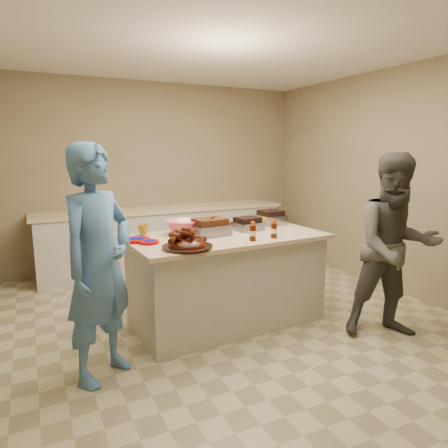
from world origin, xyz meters
name	(u,v)px	position (x,y,z in m)	size (l,w,h in m)	color
room	(234,324)	(0.00, 0.00, 0.00)	(4.50, 5.00, 2.70)	#897B5C
back_counter	(165,238)	(0.00, 2.20, 0.45)	(3.60, 0.64, 0.90)	#BCB8AF
island	(226,321)	(-0.03, 0.12, 0.00)	(1.90, 1.00, 0.90)	#BCB8AF
rib_platter	(187,248)	(-0.57, -0.23, 0.90)	(0.43, 0.43, 0.17)	#3F1207
pulled_pork_tray	(210,235)	(-0.19, 0.17, 0.90)	(0.35, 0.27, 0.11)	#47230F
brisket_tray	(248,230)	(0.28, 0.23, 0.90)	(0.28, 0.23, 0.08)	black
roasting_pan	(270,224)	(0.67, 0.41, 0.90)	(0.27, 0.27, 0.11)	gray
coleslaw_bowl	(184,234)	(-0.40, 0.33, 0.90)	(0.35, 0.35, 0.24)	#EF4C7A
sausage_plate	(223,228)	(0.10, 0.45, 0.90)	(0.27, 0.27, 0.05)	silver
mac_cheese_dish	(258,225)	(0.52, 0.43, 0.90)	(0.28, 0.20, 0.07)	yellow
bbq_bottle_a	(253,241)	(0.07, -0.22, 0.90)	(0.06, 0.06, 0.18)	#421305
bbq_bottle_b	(274,238)	(0.31, -0.21, 0.90)	(0.06, 0.06, 0.18)	#421305
mustard_bottle	(204,234)	(-0.21, 0.25, 0.90)	(0.05, 0.05, 0.13)	yellow
sauce_bowl	(209,231)	(-0.11, 0.37, 0.90)	(0.13, 0.04, 0.13)	silver
plate_stack_large	(138,241)	(-0.89, 0.21, 0.90)	(0.23, 0.23, 0.03)	#A10600
plate_stack_small	(149,243)	(-0.82, 0.08, 0.90)	(0.17, 0.17, 0.02)	#A10600
plastic_cup	(144,235)	(-0.77, 0.46, 0.90)	(0.11, 0.10, 0.11)	#995F11
basket_stack	(186,231)	(-0.32, 0.45, 0.90)	(0.20, 0.15, 0.10)	#A10600
guest_blue	(105,374)	(-1.33, -0.37, 0.00)	(0.65, 1.78, 0.43)	#4673AB
guest_gray	(388,334)	(1.22, -0.84, 0.00)	(0.83, 1.71, 0.65)	#4F4C47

